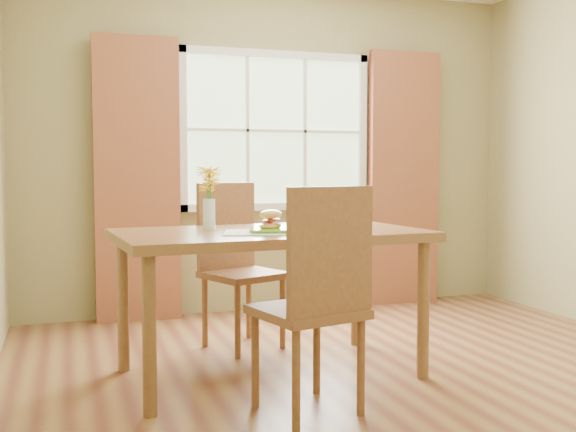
% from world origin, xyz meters
% --- Properties ---
extents(room, '(4.24, 3.84, 2.74)m').
position_xyz_m(room, '(0.00, 0.00, 1.35)').
color(room, brown).
rests_on(room, ground).
extents(window, '(1.62, 0.06, 1.32)m').
position_xyz_m(window, '(0.00, 1.87, 1.50)').
color(window, '#B0D6A2').
rests_on(window, room).
extents(curtain_left, '(0.65, 0.08, 2.20)m').
position_xyz_m(curtain_left, '(-1.15, 1.78, 1.10)').
color(curtain_left, maroon).
rests_on(curtain_left, room).
extents(curtain_right, '(0.65, 0.08, 2.20)m').
position_xyz_m(curtain_right, '(1.15, 1.78, 1.10)').
color(curtain_right, maroon).
rests_on(curtain_right, room).
extents(dining_table, '(1.78, 1.09, 0.84)m').
position_xyz_m(dining_table, '(-0.57, 0.13, 0.75)').
color(dining_table, brown).
rests_on(dining_table, room).
extents(chair_near, '(0.56, 0.56, 1.10)m').
position_xyz_m(chair_near, '(-0.55, -0.58, 0.61)').
color(chair_near, brown).
rests_on(chair_near, room).
extents(chair_far, '(0.59, 0.59, 1.09)m').
position_xyz_m(chair_far, '(-0.61, 0.84, 0.60)').
color(chair_far, brown).
rests_on(chair_far, room).
extents(placemat, '(0.52, 0.44, 0.01)m').
position_xyz_m(placemat, '(-0.65, -0.02, 0.84)').
color(placemat, beige).
rests_on(placemat, dining_table).
extents(plate, '(0.27, 0.27, 0.01)m').
position_xyz_m(plate, '(-0.62, -0.02, 0.85)').
color(plate, '#73C631').
rests_on(plate, placemat).
extents(croissant_sandwich, '(0.18, 0.16, 0.11)m').
position_xyz_m(croissant_sandwich, '(-0.61, 0.00, 0.91)').
color(croissant_sandwich, '#E29A4D').
rests_on(croissant_sandwich, plate).
extents(water_glass, '(0.08, 0.08, 0.13)m').
position_xyz_m(water_glass, '(-0.30, 0.05, 0.90)').
color(water_glass, silver).
rests_on(water_glass, dining_table).
extents(flower_vase, '(0.15, 0.15, 0.37)m').
position_xyz_m(flower_vase, '(-0.89, 0.30, 1.06)').
color(flower_vase, silver).
rests_on(flower_vase, dining_table).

